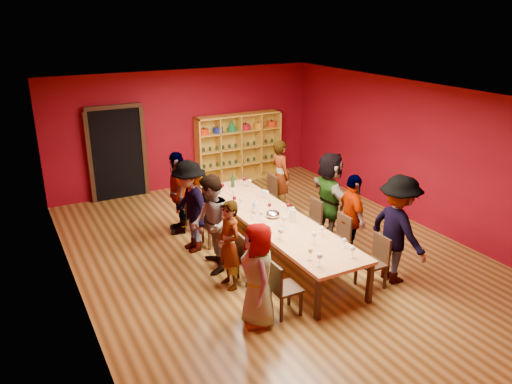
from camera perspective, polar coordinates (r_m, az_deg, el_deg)
room_shell at (r=8.99m, az=2.09°, el=1.50°), size 7.10×9.10×3.04m
tasting_table at (r=9.28m, az=2.02°, el=-3.20°), size 1.10×4.50×0.75m
doorway at (r=12.48m, az=-15.61°, el=4.29°), size 1.40×0.17×2.30m
shelving_unit at (r=13.43m, az=-2.05°, el=5.49°), size 2.40×0.40×1.80m
chair_person_left_0 at (r=7.57m, az=2.89°, el=-10.67°), size 0.42×0.42×0.89m
person_left_0 at (r=7.26m, az=0.23°, el=-9.43°), size 0.58×0.85×1.58m
chair_person_left_1 at (r=8.43m, az=-1.05°, el=-7.25°), size 0.42×0.42×0.89m
person_left_1 at (r=8.18m, az=-3.09°, el=-6.08°), size 0.43×0.57×1.52m
chair_person_left_2 at (r=8.96m, az=-2.97°, el=-5.54°), size 0.42×0.42×0.89m
person_left_2 at (r=8.66m, az=-5.18°, el=-3.71°), size 0.70×0.96×1.77m
chair_person_left_3 at (r=9.72m, az=-5.29°, el=-3.45°), size 0.42×0.42×0.89m
person_left_3 at (r=9.44m, az=-7.55°, el=-1.67°), size 0.52×1.17×1.79m
chair_person_left_4 at (r=10.53m, az=-7.30°, el=-1.64°), size 0.42×0.42×0.89m
person_left_4 at (r=10.31m, az=-8.88°, el=-0.03°), size 0.69×1.09×1.72m
chair_person_right_0 at (r=8.55m, az=13.51°, el=-7.44°), size 0.42×0.42×0.89m
person_right_0 at (r=8.63m, az=15.89°, el=-4.14°), size 0.51×1.21×1.87m
chair_person_right_1 at (r=9.23m, az=9.44°, el=-5.00°), size 0.42×0.42×0.89m
person_right_1 at (r=9.26m, az=10.90°, el=-2.86°), size 0.65×1.03×1.63m
chair_person_right_2 at (r=9.89m, az=6.30°, el=-3.08°), size 0.42×0.42×0.89m
person_right_2 at (r=9.97m, az=8.44°, el=-0.47°), size 0.68×1.72×1.80m
chair_person_right_4 at (r=11.24m, az=1.40°, el=-0.05°), size 0.42×0.42×0.89m
person_right_4 at (r=11.28m, az=2.83°, el=1.82°), size 0.45×0.61×1.67m
wine_glass_0 at (r=9.79m, az=-2.48°, el=-0.75°), size 0.07×0.07×0.19m
wine_glass_1 at (r=7.88m, az=10.98°, el=-6.43°), size 0.08×0.08×0.21m
wine_glass_2 at (r=10.44m, az=-3.89°, el=0.71°), size 0.09×0.09×0.22m
wine_glass_3 at (r=7.72m, az=6.26°, el=-6.73°), size 0.08×0.08×0.20m
wine_glass_4 at (r=8.31m, az=2.93°, el=-4.55°), size 0.09×0.09×0.21m
wine_glass_5 at (r=8.16m, az=10.07°, el=-5.52°), size 0.07×0.07×0.18m
wine_glass_6 at (r=9.15m, az=-0.17°, el=-2.31°), size 0.07×0.07×0.18m
wine_glass_7 at (r=10.07m, az=0.91°, el=-0.00°), size 0.09×0.09×0.22m
wine_glass_8 at (r=9.08m, az=0.63°, el=-2.47°), size 0.07×0.07×0.18m
wine_glass_9 at (r=10.01m, az=1.27°, el=-0.15°), size 0.09×0.09×0.21m
wine_glass_10 at (r=10.82m, az=-1.35°, el=1.44°), size 0.09×0.09×0.21m
wine_glass_11 at (r=10.19m, az=-2.57°, el=0.07°), size 0.07×0.07×0.18m
wine_glass_12 at (r=7.54m, az=7.30°, el=-7.35°), size 0.09×0.09×0.22m
wine_glass_13 at (r=10.72m, az=-0.72°, el=1.20°), size 0.08×0.08×0.20m
wine_glass_14 at (r=8.23m, az=6.68°, el=-4.90°), size 0.09×0.09×0.22m
wine_glass_15 at (r=8.54m, az=7.57°, el=-4.19°), size 0.07×0.07×0.18m
wine_glass_16 at (r=8.79m, az=3.25°, el=-3.10°), size 0.09×0.09×0.22m
wine_glass_17 at (r=9.70m, az=-1.74°, el=-0.91°), size 0.08×0.08×0.19m
wine_glass_18 at (r=9.47m, az=1.55°, el=-1.54°), size 0.07×0.07×0.18m
wine_glass_19 at (r=8.38m, az=2.75°, el=-4.46°), size 0.08×0.08×0.19m
wine_glass_20 at (r=9.45m, az=3.70°, el=-1.56°), size 0.08×0.08×0.19m
spittoon_bowl at (r=9.24m, az=1.93°, el=-2.55°), size 0.26×0.26×0.14m
carafe_a at (r=9.41m, az=-0.10°, el=-1.75°), size 0.13×0.13×0.26m
carafe_b at (r=9.05m, az=4.21°, el=-2.66°), size 0.13×0.13×0.28m
wine_bottle at (r=10.79m, az=-2.69°, el=1.19°), size 0.10×0.10×0.32m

